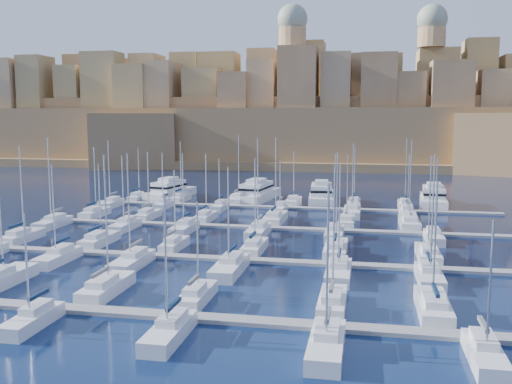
% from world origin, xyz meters
% --- Properties ---
extents(ground, '(600.00, 600.00, 0.00)m').
position_xyz_m(ground, '(0.00, 0.00, 0.00)').
color(ground, black).
rests_on(ground, ground).
extents(pontoon_near, '(84.00, 2.00, 0.40)m').
position_xyz_m(pontoon_near, '(0.00, -34.00, 0.20)').
color(pontoon_near, slate).
rests_on(pontoon_near, ground).
extents(pontoon_mid_near, '(84.00, 2.00, 0.40)m').
position_xyz_m(pontoon_mid_near, '(0.00, -12.00, 0.20)').
color(pontoon_mid_near, slate).
rests_on(pontoon_mid_near, ground).
extents(pontoon_mid_far, '(84.00, 2.00, 0.40)m').
position_xyz_m(pontoon_mid_far, '(0.00, 10.00, 0.20)').
color(pontoon_mid_far, slate).
rests_on(pontoon_mid_far, ground).
extents(pontoon_far, '(84.00, 2.00, 0.40)m').
position_xyz_m(pontoon_far, '(0.00, 32.00, 0.20)').
color(pontoon_far, slate).
rests_on(pontoon_far, ground).
extents(sailboat_1, '(3.09, 10.30, 15.78)m').
position_xyz_m(sailboat_1, '(-24.15, -27.97, 0.77)').
color(sailboat_1, silver).
rests_on(sailboat_1, ground).
extents(sailboat_2, '(2.77, 9.23, 15.16)m').
position_xyz_m(sailboat_2, '(-11.18, -28.50, 0.75)').
color(sailboat_2, silver).
rests_on(sailboat_2, ground).
extents(sailboat_3, '(2.33, 7.77, 10.64)m').
position_xyz_m(sailboat_3, '(-0.90, -29.22, 0.70)').
color(sailboat_3, silver).
rests_on(sailboat_3, ground).
extents(sailboat_4, '(2.59, 8.64, 14.32)m').
position_xyz_m(sailboat_4, '(12.81, -28.79, 0.74)').
color(sailboat_4, silver).
rests_on(sailboat_4, ground).
extents(sailboat_5, '(2.90, 9.68, 13.06)m').
position_xyz_m(sailboat_5, '(22.38, -28.28, 0.74)').
color(sailboat_5, silver).
rests_on(sailboat_5, ground).
extents(sailboat_8, '(2.26, 7.55, 10.77)m').
position_xyz_m(sailboat_8, '(-13.37, -38.67, 0.70)').
color(sailboat_8, silver).
rests_on(sailboat_8, ground).
extents(sailboat_9, '(2.51, 8.38, 12.94)m').
position_xyz_m(sailboat_9, '(-0.31, -39.08, 0.73)').
color(sailboat_9, silver).
rests_on(sailboat_9, ground).
extents(sailboat_10, '(2.71, 9.03, 14.00)m').
position_xyz_m(sailboat_10, '(12.99, -39.40, 0.74)').
color(sailboat_10, silver).
rests_on(sailboat_10, ground).
extents(sailboat_11, '(2.39, 7.95, 11.58)m').
position_xyz_m(sailboat_11, '(25.06, -38.87, 0.71)').
color(sailboat_11, silver).
rests_on(sailboat_11, ground).
extents(sailboat_12, '(2.62, 8.74, 14.78)m').
position_xyz_m(sailboat_12, '(-35.36, -6.74, 0.75)').
color(sailboat_12, silver).
rests_on(sailboat_12, ground).
extents(sailboat_13, '(2.69, 8.97, 12.31)m').
position_xyz_m(sailboat_13, '(-22.77, -6.63, 0.73)').
color(sailboat_13, silver).
rests_on(sailboat_13, ground).
extents(sailboat_14, '(2.25, 7.51, 11.64)m').
position_xyz_m(sailboat_14, '(-10.90, -7.34, 0.71)').
color(sailboat_14, silver).
rests_on(sailboat_14, ground).
extents(sailboat_15, '(2.54, 8.48, 13.48)m').
position_xyz_m(sailboat_15, '(0.67, -6.87, 0.73)').
color(sailboat_15, silver).
rests_on(sailboat_15, ground).
extents(sailboat_16, '(2.99, 9.95, 14.33)m').
position_xyz_m(sailboat_16, '(11.92, -6.15, 0.75)').
color(sailboat_16, silver).
rests_on(sailboat_16, ground).
extents(sailboat_17, '(2.78, 9.26, 14.07)m').
position_xyz_m(sailboat_17, '(24.09, -6.49, 0.75)').
color(sailboat_17, silver).
rests_on(sailboat_17, ground).
extents(sailboat_19, '(2.61, 8.71, 13.09)m').
position_xyz_m(sailboat_19, '(-23.28, -17.24, 0.73)').
color(sailboat_19, silver).
rests_on(sailboat_19, ground).
extents(sailboat_20, '(2.80, 9.33, 14.67)m').
position_xyz_m(sailboat_20, '(-12.90, -17.55, 0.75)').
color(sailboat_20, silver).
rests_on(sailboat_20, ground).
extents(sailboat_21, '(2.99, 9.97, 13.21)m').
position_xyz_m(sailboat_21, '(-0.18, -17.86, 0.75)').
color(sailboat_21, silver).
rests_on(sailboat_21, ground).
extents(sailboat_22, '(2.83, 9.42, 13.74)m').
position_xyz_m(sailboat_22, '(12.86, -17.60, 0.74)').
color(sailboat_22, silver).
rests_on(sailboat_22, ground).
extents(sailboat_23, '(2.74, 9.12, 15.03)m').
position_xyz_m(sailboat_23, '(23.14, -17.45, 0.75)').
color(sailboat_23, silver).
rests_on(sailboat_23, ground).
extents(sailboat_24, '(2.59, 8.62, 13.50)m').
position_xyz_m(sailboat_24, '(-34.46, 15.20, 0.74)').
color(sailboat_24, silver).
rests_on(sailboat_24, ground).
extents(sailboat_25, '(2.49, 8.31, 12.68)m').
position_xyz_m(sailboat_25, '(-23.78, 15.05, 0.73)').
color(sailboat_25, silver).
rests_on(sailboat_25, ground).
extents(sailboat_26, '(2.53, 8.43, 12.48)m').
position_xyz_m(sailboat_26, '(-12.71, 15.11, 0.72)').
color(sailboat_26, silver).
rests_on(sailboat_26, ground).
extents(sailboat_27, '(3.12, 10.41, 15.46)m').
position_xyz_m(sailboat_27, '(-0.10, 16.08, 0.77)').
color(sailboat_27, silver).
rests_on(sailboat_27, ground).
extents(sailboat_28, '(2.64, 8.80, 12.72)m').
position_xyz_m(sailboat_28, '(12.61, 15.29, 0.73)').
color(sailboat_28, silver).
rests_on(sailboat_28, ground).
extents(sailboat_29, '(3.20, 10.68, 15.20)m').
position_xyz_m(sailboat_29, '(23.23, 16.21, 0.77)').
color(sailboat_29, silver).
rests_on(sailboat_29, ground).
extents(sailboat_30, '(2.73, 9.09, 15.64)m').
position_xyz_m(sailboat_30, '(-36.82, 4.57, 0.76)').
color(sailboat_30, silver).
rests_on(sailboat_30, ground).
extents(sailboat_31, '(2.59, 8.62, 12.74)m').
position_xyz_m(sailboat_31, '(-23.72, 4.80, 0.73)').
color(sailboat_31, silver).
rests_on(sailboat_31, ground).
extents(sailboat_32, '(2.69, 8.97, 13.32)m').
position_xyz_m(sailboat_32, '(-13.25, 4.63, 0.74)').
color(sailboat_32, silver).
rests_on(sailboat_32, ground).
extents(sailboat_33, '(2.83, 9.42, 15.84)m').
position_xyz_m(sailboat_33, '(-0.90, 4.41, 0.76)').
color(sailboat_33, silver).
rests_on(sailboat_33, ground).
extents(sailboat_34, '(2.70, 9.00, 13.45)m').
position_xyz_m(sailboat_34, '(11.15, 4.61, 0.74)').
color(sailboat_34, silver).
rests_on(sailboat_34, ground).
extents(sailboat_35, '(2.45, 8.17, 12.94)m').
position_xyz_m(sailboat_35, '(26.08, 5.02, 0.73)').
color(sailboat_35, silver).
rests_on(sailboat_35, ground).
extents(sailboat_36, '(2.40, 7.99, 12.03)m').
position_xyz_m(sailboat_36, '(-34.72, 36.89, 0.72)').
color(sailboat_36, silver).
rests_on(sailboat_36, ground).
extents(sailboat_37, '(2.59, 8.62, 13.66)m').
position_xyz_m(sailboat_37, '(-24.90, 37.20, 0.74)').
color(sailboat_37, silver).
rests_on(sailboat_37, ground).
extents(sailboat_38, '(3.12, 10.41, 15.18)m').
position_xyz_m(sailboat_38, '(-11.86, 38.08, 0.77)').
color(sailboat_38, silver).
rests_on(sailboat_38, ground).
extents(sailboat_39, '(2.62, 8.74, 11.74)m').
position_xyz_m(sailboat_39, '(0.47, 37.26, 0.72)').
color(sailboat_39, silver).
rests_on(sailboat_39, ground).
extents(sailboat_40, '(2.62, 8.74, 13.00)m').
position_xyz_m(sailboat_40, '(13.37, 37.26, 0.73)').
color(sailboat_40, silver).
rests_on(sailboat_40, ground).
extents(sailboat_41, '(2.56, 8.52, 14.71)m').
position_xyz_m(sailboat_41, '(23.81, 37.15, 0.75)').
color(sailboat_41, silver).
rests_on(sailboat_41, ground).
extents(sailboat_42, '(2.56, 8.55, 14.31)m').
position_xyz_m(sailboat_42, '(-36.60, 26.83, 0.74)').
color(sailboat_42, silver).
rests_on(sailboat_42, ground).
extents(sailboat_43, '(2.15, 7.18, 11.84)m').
position_xyz_m(sailboat_43, '(-25.23, 27.51, 0.71)').
color(sailboat_43, silver).
rests_on(sailboat_43, ground).
extents(sailboat_44, '(2.29, 7.62, 10.78)m').
position_xyz_m(sailboat_44, '(-13.20, 27.29, 0.70)').
color(sailboat_44, silver).
rests_on(sailboat_44, ground).
extents(sailboat_45, '(2.22, 7.41, 10.64)m').
position_xyz_m(sailboat_45, '(-0.86, 27.40, 0.70)').
color(sailboat_45, silver).
rests_on(sailboat_45, ground).
extents(sailboat_46, '(3.09, 10.30, 14.15)m').
position_xyz_m(sailboat_46, '(13.28, 25.97, 0.76)').
color(sailboat_46, silver).
rests_on(sailboat_46, ground).
extents(sailboat_47, '(2.65, 8.82, 12.20)m').
position_xyz_m(sailboat_47, '(23.60, 26.70, 0.73)').
color(sailboat_47, silver).
rests_on(sailboat_47, ground).
extents(motor_yacht_a, '(7.79, 17.22, 5.25)m').
position_xyz_m(motor_yacht_a, '(-28.85, 41.48, 1.73)').
color(motor_yacht_a, silver).
rests_on(motor_yacht_a, ground).
extents(motor_yacht_b, '(8.08, 19.29, 5.25)m').
position_xyz_m(motor_yacht_b, '(-8.42, 42.49, 1.73)').
color(motor_yacht_b, silver).
rests_on(motor_yacht_b, ground).
extents(motor_yacht_c, '(6.31, 17.62, 5.25)m').
position_xyz_m(motor_yacht_c, '(6.17, 41.82, 1.73)').
color(motor_yacht_c, silver).
rests_on(motor_yacht_c, ground).
extents(motor_yacht_d, '(6.23, 17.35, 5.25)m').
position_xyz_m(motor_yacht_d, '(29.91, 41.69, 1.73)').
color(motor_yacht_d, silver).
rests_on(motor_yacht_d, ground).
extents(fortified_city, '(460.00, 108.95, 59.52)m').
position_xyz_m(fortified_city, '(-0.19, 155.26, 14.74)').
color(fortified_city, brown).
rests_on(fortified_city, ground).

